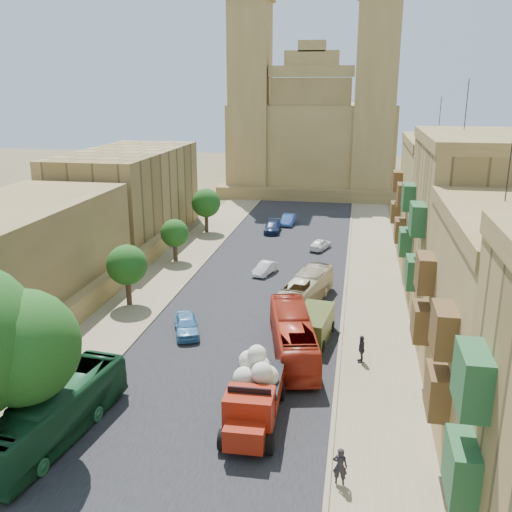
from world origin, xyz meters
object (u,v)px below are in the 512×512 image
(street_tree_d, at_px, (206,203))
(olive_pickup, at_px, (313,326))
(car_white_a, at_px, (265,268))
(car_blue_a, at_px, (186,325))
(bus_red_east, at_px, (293,336))
(street_tree_a, at_px, (48,333))
(red_truck, at_px, (254,393))
(car_dkblue, at_px, (273,227))
(pedestrian_a, at_px, (340,466))
(car_white_b, at_px, (320,244))
(bus_green_north, at_px, (56,414))
(church, at_px, (313,133))
(pedestrian_c, at_px, (361,349))
(street_tree_c, at_px, (175,233))
(car_cream, at_px, (308,329))
(bus_cream_east, at_px, (306,290))
(car_blue_b, at_px, (288,219))
(street_tree_b, at_px, (127,265))

(street_tree_d, relative_size, olive_pickup, 1.03)
(car_white_a, bearing_deg, car_blue_a, -86.82)
(bus_red_east, bearing_deg, street_tree_a, 8.09)
(red_truck, bearing_deg, car_white_a, 98.02)
(car_dkblue, relative_size, pedestrian_a, 2.44)
(street_tree_d, bearing_deg, car_white_b, -20.82)
(bus_red_east, xyz_separation_m, car_white_a, (-4.50, 16.26, -0.84))
(bus_green_north, xyz_separation_m, bus_red_east, (10.44, 11.09, 0.01))
(church, distance_m, pedestrian_c, 62.61)
(car_dkblue, bearing_deg, car_white_a, -86.52)
(street_tree_c, xyz_separation_m, car_white_b, (13.97, 6.69, -2.27))
(car_white_a, bearing_deg, church, 105.63)
(street_tree_d, bearing_deg, car_white_a, -56.79)
(street_tree_d, distance_m, car_white_a, 17.60)
(car_cream, relative_size, car_dkblue, 0.92)
(street_tree_c, height_order, car_white_b, street_tree_c)
(bus_red_east, height_order, car_blue_a, bus_red_east)
(bus_cream_east, bearing_deg, car_white_b, -77.84)
(red_truck, distance_m, car_blue_b, 44.38)
(street_tree_b, relative_size, street_tree_d, 0.94)
(street_tree_c, xyz_separation_m, car_cream, (14.73, -15.59, -2.29))
(street_tree_c, bearing_deg, olive_pickup, -46.64)
(bus_green_north, bearing_deg, car_cream, 58.84)
(olive_pickup, relative_size, bus_red_east, 0.51)
(street_tree_c, relative_size, bus_green_north, 0.43)
(car_cream, bearing_deg, street_tree_b, -9.81)
(bus_red_east, bearing_deg, pedestrian_a, 93.89)
(bus_red_east, xyz_separation_m, pedestrian_c, (4.39, -0.06, -0.48))
(pedestrian_a, bearing_deg, street_tree_d, -60.79)
(street_tree_c, height_order, bus_green_north, street_tree_c)
(church, relative_size, car_cream, 8.89)
(church, xyz_separation_m, car_white_b, (3.97, -35.93, -8.93))
(church, distance_m, bus_red_east, 62.05)
(street_tree_c, relative_size, street_tree_d, 0.81)
(street_tree_d, xyz_separation_m, bus_green_north, (3.56, -41.86, -2.14))
(car_blue_a, bearing_deg, car_blue_b, 64.32)
(street_tree_b, xyz_separation_m, car_blue_b, (9.18, 29.50, -2.65))
(street_tree_a, bearing_deg, bus_red_east, 20.47)
(red_truck, xyz_separation_m, bus_red_east, (1.09, 7.93, -0.33))
(car_dkblue, height_order, car_blue_b, car_blue_b)
(street_tree_c, xyz_separation_m, olive_pickup, (15.11, -16.00, -1.87))
(church, height_order, car_cream, church)
(church, xyz_separation_m, olive_pickup, (5.11, -58.61, -8.53))
(street_tree_c, xyz_separation_m, red_truck, (12.91, -26.71, -1.13))
(street_tree_a, height_order, pedestrian_c, street_tree_a)
(street_tree_d, xyz_separation_m, car_dkblue, (7.82, 1.25, -2.88))
(car_blue_a, distance_m, car_cream, 8.59)
(car_blue_a, height_order, pedestrian_a, pedestrian_a)
(street_tree_a, distance_m, car_white_a, 23.60)
(church, relative_size, pedestrian_c, 19.93)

